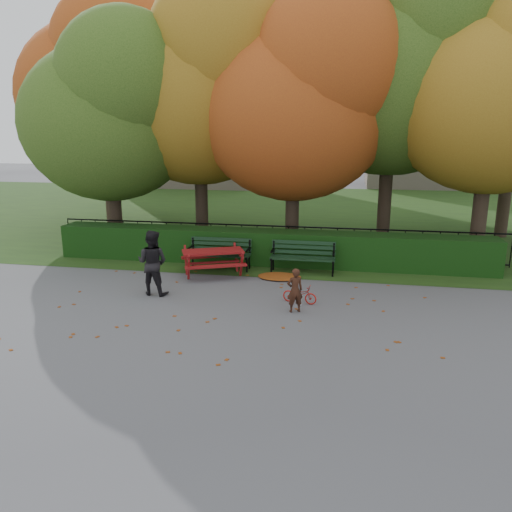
% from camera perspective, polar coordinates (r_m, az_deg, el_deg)
% --- Properties ---
extents(ground, '(90.00, 90.00, 0.00)m').
position_cam_1_polar(ground, '(10.84, -2.34, -6.93)').
color(ground, slate).
rests_on(ground, ground).
extents(grass_strip, '(90.00, 90.00, 0.00)m').
position_cam_1_polar(grass_strip, '(24.28, 5.00, 4.89)').
color(grass_strip, '#203A15').
rests_on(grass_strip, ground).
extents(building_left, '(10.00, 7.00, 15.00)m').
position_cam_1_polar(building_left, '(37.76, -7.36, 19.55)').
color(building_left, tan).
rests_on(building_left, ground).
extents(building_right, '(9.00, 6.00, 12.00)m').
position_cam_1_polar(building_right, '(38.34, 19.92, 16.52)').
color(building_right, tan).
rests_on(building_right, ground).
extents(hedge, '(13.00, 0.90, 1.00)m').
position_cam_1_polar(hedge, '(14.93, 1.46, 1.00)').
color(hedge, black).
rests_on(hedge, ground).
extents(iron_fence, '(14.00, 0.04, 1.02)m').
position_cam_1_polar(iron_fence, '(15.69, 1.92, 1.79)').
color(iron_fence, black).
rests_on(iron_fence, ground).
extents(tree_a, '(5.88, 5.60, 7.48)m').
position_cam_1_polar(tree_a, '(17.15, -15.91, 15.73)').
color(tree_a, black).
rests_on(tree_a, ground).
extents(tree_b, '(6.72, 6.40, 8.79)m').
position_cam_1_polar(tree_b, '(17.32, -5.66, 19.09)').
color(tree_b, black).
rests_on(tree_b, ground).
extents(tree_c, '(6.30, 6.00, 8.00)m').
position_cam_1_polar(tree_c, '(15.91, 5.54, 17.44)').
color(tree_c, black).
rests_on(tree_c, ground).
extents(tree_d, '(7.14, 6.80, 9.58)m').
position_cam_1_polar(tree_d, '(17.29, 16.84, 20.52)').
color(tree_d, black).
rests_on(tree_d, ground).
extents(tree_e, '(6.09, 5.80, 8.16)m').
position_cam_1_polar(tree_e, '(16.24, 26.88, 16.90)').
color(tree_e, black).
rests_on(tree_e, ground).
extents(tree_f, '(6.93, 6.60, 9.19)m').
position_cam_1_polar(tree_f, '(21.36, -16.55, 18.44)').
color(tree_f, black).
rests_on(tree_f, ground).
extents(bench_left, '(1.80, 0.57, 0.88)m').
position_cam_1_polar(bench_left, '(14.42, -4.15, 0.58)').
color(bench_left, black).
rests_on(bench_left, ground).
extents(bench_right, '(1.80, 0.57, 0.88)m').
position_cam_1_polar(bench_right, '(14.02, 5.38, 0.16)').
color(bench_right, black).
rests_on(bench_right, ground).
extents(picnic_table, '(2.04, 1.87, 0.80)m').
position_cam_1_polar(picnic_table, '(13.75, -4.93, 0.00)').
color(picnic_table, maroon).
rests_on(picnic_table, ground).
extents(leaf_pile, '(1.24, 0.89, 0.08)m').
position_cam_1_polar(leaf_pile, '(13.59, 2.71, -2.35)').
color(leaf_pile, '#6B320C').
rests_on(leaf_pile, ground).
extents(leaf_scatter, '(9.00, 5.70, 0.01)m').
position_cam_1_polar(leaf_scatter, '(11.11, -2.00, -6.36)').
color(leaf_scatter, '#6B320C').
rests_on(leaf_scatter, ground).
extents(child, '(0.43, 0.37, 1.00)m').
position_cam_1_polar(child, '(10.98, 4.47, -3.92)').
color(child, '#381C11').
rests_on(child, ground).
extents(adult, '(0.83, 0.68, 1.59)m').
position_cam_1_polar(adult, '(12.31, -11.75, -0.74)').
color(adult, black).
rests_on(adult, ground).
extents(bicycle, '(0.85, 0.45, 0.43)m').
position_cam_1_polar(bicycle, '(11.63, 5.01, -4.37)').
color(bicycle, '#B61710').
rests_on(bicycle, ground).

